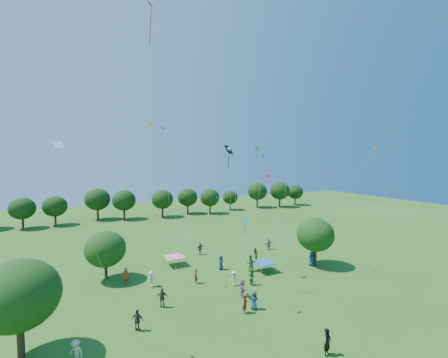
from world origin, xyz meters
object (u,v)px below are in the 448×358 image
tent_red_stripe (175,257)px  man_in_black (328,342)px  near_tree_west (19,295)px  red_high_kite (156,56)px  pirate_kite (229,153)px  tent_blue (264,262)px  near_tree_north (105,249)px  near_tree_east (315,235)px

tent_red_stripe → man_in_black: size_ratio=1.23×
near_tree_west → man_in_black: 20.10m
near_tree_west → red_high_kite: bearing=29.1°
pirate_kite → tent_blue: bearing=-3.2°
near_tree_west → near_tree_north: (5.95, 11.24, -0.91)m
pirate_kite → red_high_kite: (-7.76, -0.41, 8.71)m
tent_blue → tent_red_stripe: bearing=143.8°
pirate_kite → red_high_kite: size_ratio=0.50×
tent_red_stripe → red_high_kite: red_high_kite is taller
tent_red_stripe → man_in_black: man_in_black is taller
tent_blue → pirate_kite: (-4.35, 0.25, 12.51)m
man_in_black → pirate_kite: size_ratio=0.14×
tent_red_stripe → man_in_black: 20.95m
man_in_black → tent_red_stripe: bearing=77.8°
near_tree_west → tent_red_stripe: near_tree_west is taller
near_tree_north → tent_red_stripe: (7.82, 1.01, -2.30)m
near_tree_north → near_tree_east: (23.03, -6.48, 0.45)m
near_tree_east → red_high_kite: size_ratio=0.22×
near_tree_west → tent_red_stripe: bearing=41.7°
tent_red_stripe → pirate_kite: pirate_kite is taller
near_tree_west → near_tree_north: near_tree_west is taller
near_tree_east → man_in_black: bearing=-130.1°
near_tree_west → tent_blue: bearing=14.7°
tent_red_stripe → pirate_kite: bearing=-54.7°
tent_red_stripe → pirate_kite: (4.31, -6.10, 12.51)m
tent_red_stripe → near_tree_east: bearing=-26.2°
near_tree_west → near_tree_east: bearing=9.3°
tent_blue → red_high_kite: red_high_kite is taller
man_in_black → pirate_kite: 19.18m
red_high_kite → tent_red_stripe: bearing=62.1°
near_tree_west → tent_red_stripe: (13.77, 12.25, -3.21)m
near_tree_west → pirate_kite: size_ratio=0.50×
near_tree_west → red_high_kite: 21.54m
near_tree_west → near_tree_north: size_ratio=1.24×
man_in_black → pirate_kite: bearing=65.8°
near_tree_north → red_high_kite: 20.19m
red_high_kite → pirate_kite: bearing=3.0°
red_high_kite → near_tree_north: bearing=128.5°
near_tree_east → man_in_black: near_tree_east is taller
near_tree_north → tent_blue: 17.48m
near_tree_west → near_tree_east: near_tree_west is taller
man_in_black → red_high_kite: bearing=94.9°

